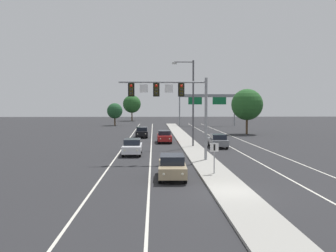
{
  "coord_description": "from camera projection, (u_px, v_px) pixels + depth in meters",
  "views": [
    {
      "loc": [
        -4.42,
        -20.1,
        5.0
      ],
      "look_at": [
        -3.2,
        10.46,
        3.2
      ],
      "focal_mm": 38.92,
      "sensor_mm": 36.0,
      "label": 1
    }
  ],
  "objects": [
    {
      "name": "car_receding_grey",
      "position": [
        218.0,
        141.0,
        42.32
      ],
      "size": [
        1.86,
        4.48,
        1.58
      ],
      "color": "slate",
      "rests_on": "ground"
    },
    {
      "name": "car_oncoming_tan",
      "position": [
        172.0,
        166.0,
        24.65
      ],
      "size": [
        1.92,
        4.51,
        1.58
      ],
      "color": "tan",
      "rests_on": "ground"
    },
    {
      "name": "car_oncoming_red",
      "position": [
        164.0,
        136.0,
        47.92
      ],
      "size": [
        1.87,
        4.49,
        1.58
      ],
      "color": "maroon",
      "rests_on": "ground"
    },
    {
      "name": "median_sign_post",
      "position": [
        214.0,
        153.0,
        25.57
      ],
      "size": [
        0.6,
        0.1,
        2.2
      ],
      "color": "gray",
      "rests_on": "median_island"
    },
    {
      "name": "tree_far_right_c",
      "position": [
        247.0,
        105.0,
        61.51
      ],
      "size": [
        5.3,
        5.3,
        7.66
      ],
      "color": "#4C3823",
      "rests_on": "ground"
    },
    {
      "name": "overhead_signal_mast",
      "position": [
        175.0,
        99.0,
        31.68
      ],
      "size": [
        7.73,
        0.44,
        7.2
      ],
      "color": "gray",
      "rests_on": "median_island"
    },
    {
      "name": "edge_stripe_left",
      "position": [
        125.0,
        145.0,
        45.14
      ],
      "size": [
        0.14,
        100.0,
        0.01
      ],
      "primitive_type": "cube",
      "color": "silver",
      "rests_on": "ground"
    },
    {
      "name": "tree_far_left_a",
      "position": [
        115.0,
        111.0,
        87.01
      ],
      "size": [
        3.71,
        3.71,
        5.36
      ],
      "color": "#4C3823",
      "rests_on": "ground"
    },
    {
      "name": "tree_far_left_c",
      "position": [
        132.0,
        104.0,
        112.26
      ],
      "size": [
        5.49,
        5.49,
        7.94
      ],
      "color": "#4C3823",
      "rests_on": "ground"
    },
    {
      "name": "edge_stripe_right",
      "position": [
        252.0,
        144.0,
        45.78
      ],
      "size": [
        0.14,
        100.0,
        0.01
      ],
      "primitive_type": "cube",
      "color": "silver",
      "rests_on": "ground"
    },
    {
      "name": "car_oncoming_black",
      "position": [
        142.0,
        132.0,
        55.5
      ],
      "size": [
        1.87,
        4.49,
        1.58
      ],
      "color": "black",
      "rests_on": "ground"
    },
    {
      "name": "lane_stripe_receding_center",
      "position": [
        226.0,
        144.0,
        45.65
      ],
      "size": [
        0.14,
        100.0,
        0.01
      ],
      "primitive_type": "cube",
      "color": "silver",
      "rests_on": "ground"
    },
    {
      "name": "car_oncoming_white",
      "position": [
        132.0,
        147.0,
        36.23
      ],
      "size": [
        1.82,
        4.47,
        1.58
      ],
      "color": "silver",
      "rests_on": "ground"
    },
    {
      "name": "lane_stripe_oncoming_center",
      "position": [
        151.0,
        145.0,
        45.27
      ],
      "size": [
        0.14,
        100.0,
        0.01
      ],
      "primitive_type": "cube",
      "color": "silver",
      "rests_on": "ground"
    },
    {
      "name": "ground_plane",
      "position": [
        232.0,
        193.0,
        20.52
      ],
      "size": [
        260.0,
        260.0,
        0.0
      ],
      "primitive_type": "plane",
      "color": "#28282B"
    },
    {
      "name": "street_lamp_median",
      "position": [
        191.0,
        98.0,
        42.49
      ],
      "size": [
        2.58,
        0.28,
        10.0
      ],
      "color": "#4C4C51",
      "rests_on": "median_island"
    },
    {
      "name": "highway_sign_gantry",
      "position": [
        207.0,
        100.0,
        85.38
      ],
      "size": [
        13.28,
        0.42,
        7.5
      ],
      "color": "gray",
      "rests_on": "ground"
    },
    {
      "name": "median_island",
      "position": [
        195.0,
        151.0,
        38.47
      ],
      "size": [
        2.4,
        110.0,
        0.15
      ],
      "primitive_type": "cube",
      "color": "#9E9B93",
      "rests_on": "ground"
    }
  ]
}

